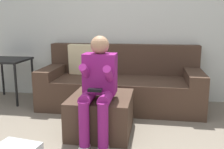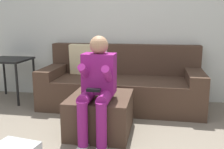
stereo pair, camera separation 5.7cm
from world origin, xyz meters
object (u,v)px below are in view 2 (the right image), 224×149
object	(u,v)px
person_seated	(97,83)
side_table	(9,64)
ottoman	(101,114)
couch_sectional	(120,84)

from	to	relation	value
person_seated	side_table	bearing A→B (deg)	146.10
ottoman	side_table	world-z (taller)	side_table
couch_sectional	person_seated	distance (m)	1.23
ottoman	couch_sectional	bearing A→B (deg)	85.09
ottoman	person_seated	distance (m)	0.46
couch_sectional	person_seated	world-z (taller)	person_seated
couch_sectional	ottoman	size ratio (longest dim) A/B	3.11
couch_sectional	ottoman	xyz separation A→B (m)	(-0.09, -1.00, -0.11)
side_table	person_seated	bearing A→B (deg)	-33.90
person_seated	couch_sectional	bearing A→B (deg)	86.43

